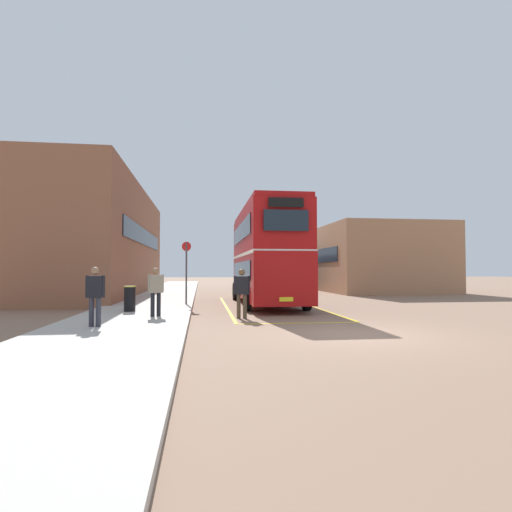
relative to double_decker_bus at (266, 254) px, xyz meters
name	(u,v)px	position (x,y,z in m)	size (l,w,h in m)	color
ground_plane	(268,298)	(0.92, 4.76, -2.51)	(135.60, 135.60, 0.00)	#846651
sidewalk_left	(164,295)	(-5.58, 7.16, -2.44)	(4.00, 57.60, 0.14)	#B2ADA3
brick_building_left	(105,242)	(-9.91, 9.59, 1.15)	(5.52, 21.92, 7.32)	brown
depot_building_right	(364,260)	(10.71, 13.45, 0.09)	(8.65, 14.88, 5.20)	#AD7A56
double_decker_bus	(266,254)	(0.00, 0.00, 0.00)	(2.87, 10.37, 4.75)	black
single_deck_bus	(277,271)	(3.28, 14.68, -0.87)	(2.96, 8.59, 3.02)	black
pedestrian_boarding	(242,290)	(-1.76, -5.68, -1.48)	(0.57, 0.35, 1.77)	#473828
pedestrian_waiting_near	(156,288)	(-4.74, -5.85, -1.41)	(0.52, 0.39, 1.67)	black
pedestrian_waiting_far	(95,292)	(-6.16, -8.21, -1.40)	(0.54, 0.35, 1.68)	#2D2D38
litter_bin	(130,299)	(-5.92, -3.96, -1.89)	(0.46, 0.46, 0.97)	black
bus_stop_sign	(186,267)	(-3.89, -0.90, -0.64)	(0.43, 0.16, 2.90)	#4C4C51
bay_marking_yellow	(272,308)	(-0.01, -1.92, -2.51)	(4.27, 12.37, 0.01)	gold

